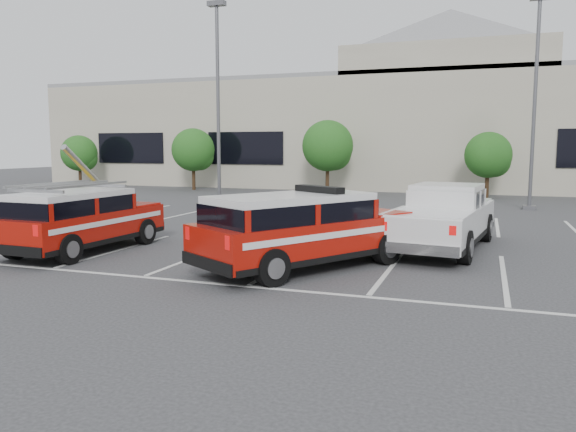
{
  "coord_description": "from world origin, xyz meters",
  "views": [
    {
      "loc": [
        4.88,
        -13.98,
        3.06
      ],
      "look_at": [
        -0.56,
        1.48,
        1.05
      ],
      "focal_mm": 35.0,
      "sensor_mm": 36.0,
      "label": 1
    }
  ],
  "objects_px": {
    "tree_mid_left": "(329,148)",
    "tree_mid_right": "(490,157)",
    "tree_left": "(195,151)",
    "fire_chief_suv": "(304,235)",
    "light_pole_mid": "(535,103)",
    "convention_building": "(424,126)",
    "white_pickup": "(443,224)",
    "tree_far_left": "(81,154)",
    "utility_rig": "(76,213)",
    "light_pole_left": "(218,105)",
    "ladder_suv": "(81,224)"
  },
  "relations": [
    {
      "from": "tree_mid_left",
      "to": "tree_mid_right",
      "type": "relative_size",
      "value": 1.21
    },
    {
      "from": "tree_left",
      "to": "fire_chief_suv",
      "type": "height_order",
      "value": "tree_left"
    },
    {
      "from": "light_pole_left",
      "to": "ladder_suv",
      "type": "distance_m",
      "value": 13.48
    },
    {
      "from": "tree_mid_right",
      "to": "light_pole_mid",
      "type": "relative_size",
      "value": 0.39
    },
    {
      "from": "light_pole_mid",
      "to": "convention_building",
      "type": "bearing_deg",
      "value": 113.26
    },
    {
      "from": "tree_far_left",
      "to": "tree_mid_left",
      "type": "bearing_deg",
      "value": 0.0
    },
    {
      "from": "tree_left",
      "to": "tree_mid_left",
      "type": "distance_m",
      "value": 10.0
    },
    {
      "from": "tree_left",
      "to": "tree_mid_right",
      "type": "xyz_separation_m",
      "value": [
        20.0,
        -0.0,
        -0.27
      ]
    },
    {
      "from": "tree_mid_left",
      "to": "white_pickup",
      "type": "height_order",
      "value": "tree_mid_left"
    },
    {
      "from": "light_pole_left",
      "to": "ladder_suv",
      "type": "relative_size",
      "value": 1.94
    },
    {
      "from": "convention_building",
      "to": "white_pickup",
      "type": "height_order",
      "value": "convention_building"
    },
    {
      "from": "tree_left",
      "to": "ladder_suv",
      "type": "bearing_deg",
      "value": -69.09
    },
    {
      "from": "tree_far_left",
      "to": "tree_mid_right",
      "type": "distance_m",
      "value": 30.0
    },
    {
      "from": "utility_rig",
      "to": "tree_left",
      "type": "bearing_deg",
      "value": 101.56
    },
    {
      "from": "light_pole_mid",
      "to": "fire_chief_suv",
      "type": "xyz_separation_m",
      "value": [
        -6.38,
        -16.62,
        -4.34
      ]
    },
    {
      "from": "white_pickup",
      "to": "tree_far_left",
      "type": "bearing_deg",
      "value": 154.32
    },
    {
      "from": "convention_building",
      "to": "utility_rig",
      "type": "height_order",
      "value": "convention_building"
    },
    {
      "from": "ladder_suv",
      "to": "white_pickup",
      "type": "bearing_deg",
      "value": 24.45
    },
    {
      "from": "white_pickup",
      "to": "ladder_suv",
      "type": "height_order",
      "value": "ladder_suv"
    },
    {
      "from": "convention_building",
      "to": "white_pickup",
      "type": "relative_size",
      "value": 9.2
    },
    {
      "from": "convention_building",
      "to": "tree_far_left",
      "type": "distance_m",
      "value": 27.03
    },
    {
      "from": "fire_chief_suv",
      "to": "tree_mid_left",
      "type": "bearing_deg",
      "value": 135.62
    },
    {
      "from": "convention_building",
      "to": "utility_rig",
      "type": "distance_m",
      "value": 30.7
    },
    {
      "from": "tree_left",
      "to": "light_pole_mid",
      "type": "xyz_separation_m",
      "value": [
        21.91,
        -6.05,
        2.41
      ]
    },
    {
      "from": "light_pole_mid",
      "to": "tree_far_left",
      "type": "bearing_deg",
      "value": 169.27
    },
    {
      "from": "light_pole_mid",
      "to": "utility_rig",
      "type": "relative_size",
      "value": 2.63
    },
    {
      "from": "tree_far_left",
      "to": "light_pole_mid",
      "type": "distance_m",
      "value": 32.59
    },
    {
      "from": "tree_left",
      "to": "fire_chief_suv",
      "type": "distance_m",
      "value": 27.54
    },
    {
      "from": "tree_left",
      "to": "light_pole_left",
      "type": "xyz_separation_m",
      "value": [
        6.91,
        -10.05,
        2.41
      ]
    },
    {
      "from": "tree_far_left",
      "to": "white_pickup",
      "type": "relative_size",
      "value": 0.61
    },
    {
      "from": "ladder_suv",
      "to": "light_pole_mid",
      "type": "bearing_deg",
      "value": 53.82
    },
    {
      "from": "white_pickup",
      "to": "utility_rig",
      "type": "xyz_separation_m",
      "value": [
        -13.26,
        -0.4,
        -0.14
      ]
    },
    {
      "from": "light_pole_left",
      "to": "utility_rig",
      "type": "height_order",
      "value": "light_pole_left"
    },
    {
      "from": "tree_mid_right",
      "to": "fire_chief_suv",
      "type": "distance_m",
      "value": 23.16
    },
    {
      "from": "white_pickup",
      "to": "tree_left",
      "type": "bearing_deg",
      "value": 142.39
    },
    {
      "from": "utility_rig",
      "to": "tree_mid_right",
      "type": "bearing_deg",
      "value": 48.2
    },
    {
      "from": "light_pole_mid",
      "to": "utility_rig",
      "type": "height_order",
      "value": "light_pole_mid"
    },
    {
      "from": "tree_mid_left",
      "to": "utility_rig",
      "type": "distance_m",
      "value": 19.72
    },
    {
      "from": "tree_mid_left",
      "to": "light_pole_left",
      "type": "xyz_separation_m",
      "value": [
        -3.09,
        -10.05,
        2.14
      ]
    },
    {
      "from": "tree_mid_left",
      "to": "utility_rig",
      "type": "height_order",
      "value": "tree_mid_left"
    },
    {
      "from": "tree_left",
      "to": "light_pole_mid",
      "type": "relative_size",
      "value": 0.43
    },
    {
      "from": "light_pole_mid",
      "to": "tree_mid_right",
      "type": "bearing_deg",
      "value": 107.52
    },
    {
      "from": "convention_building",
      "to": "fire_chief_suv",
      "type": "relative_size",
      "value": 9.76
    },
    {
      "from": "tree_mid_right",
      "to": "light_pole_mid",
      "type": "bearing_deg",
      "value": -72.48
    },
    {
      "from": "tree_left",
      "to": "tree_mid_left",
      "type": "height_order",
      "value": "tree_mid_left"
    },
    {
      "from": "fire_chief_suv",
      "to": "ladder_suv",
      "type": "relative_size",
      "value": 1.17
    },
    {
      "from": "tree_far_left",
      "to": "ladder_suv",
      "type": "xyz_separation_m",
      "value": [
        18.66,
        -22.67,
        -1.68
      ]
    },
    {
      "from": "tree_left",
      "to": "ladder_suv",
      "type": "xyz_separation_m",
      "value": [
        8.66,
        -22.67,
        -1.95
      ]
    },
    {
      "from": "convention_building",
      "to": "tree_left",
      "type": "relative_size",
      "value": 13.58
    },
    {
      "from": "white_pickup",
      "to": "tree_mid_left",
      "type": "bearing_deg",
      "value": 122.25
    }
  ]
}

